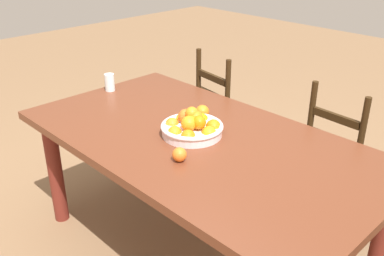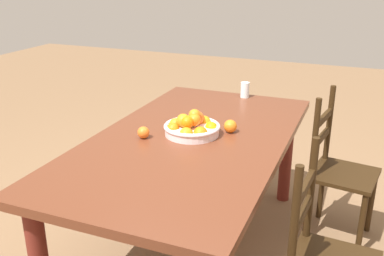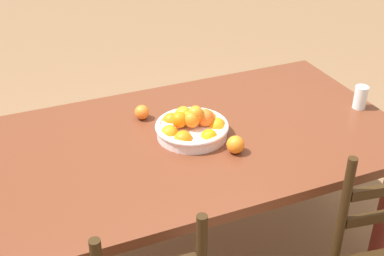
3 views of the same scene
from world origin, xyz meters
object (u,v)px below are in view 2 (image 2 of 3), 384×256
(fruit_bowl, at_px, (192,127))
(orange_loose_1, at_px, (143,132))
(drinking_glass, at_px, (245,90))
(orange_loose_0, at_px, (230,126))
(dining_table, at_px, (191,153))
(chair_by_cabinet, at_px, (338,173))

(fruit_bowl, bearing_deg, orange_loose_1, -56.22)
(orange_loose_1, bearing_deg, drinking_glass, 162.95)
(orange_loose_0, relative_size, orange_loose_1, 1.12)
(dining_table, bearing_deg, drinking_glass, 175.77)
(chair_by_cabinet, relative_size, fruit_bowl, 2.96)
(orange_loose_0, xyz_separation_m, orange_loose_1, (0.27, -0.43, -0.00))
(orange_loose_1, xyz_separation_m, drinking_glass, (-1.01, 0.31, 0.02))
(orange_loose_1, bearing_deg, fruit_bowl, 123.78)
(dining_table, relative_size, orange_loose_0, 25.46)
(dining_table, xyz_separation_m, orange_loose_0, (-0.15, 0.18, 0.14))
(orange_loose_1, height_order, drinking_glass, drinking_glass)
(orange_loose_0, bearing_deg, drinking_glass, -170.87)
(chair_by_cabinet, relative_size, orange_loose_0, 12.61)
(fruit_bowl, height_order, drinking_glass, fruit_bowl)
(dining_table, xyz_separation_m, fruit_bowl, (-0.04, -0.01, 0.15))
(chair_by_cabinet, xyz_separation_m, orange_loose_1, (0.63, -1.04, 0.35))
(chair_by_cabinet, height_order, fruit_bowl, chair_by_cabinet)
(fruit_bowl, relative_size, drinking_glass, 2.88)
(dining_table, relative_size, chair_by_cabinet, 2.02)
(orange_loose_0, bearing_deg, orange_loose_1, -57.59)
(orange_loose_1, bearing_deg, orange_loose_0, 122.41)
(dining_table, height_order, orange_loose_0, orange_loose_0)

